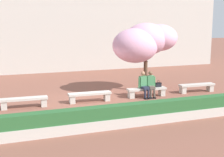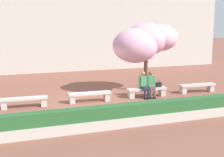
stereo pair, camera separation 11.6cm
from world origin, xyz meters
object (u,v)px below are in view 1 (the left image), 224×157
at_px(person_seated_right, 151,83).
at_px(stone_bench_near_west, 24,101).
at_px(handbag, 158,84).
at_px(stone_bench_east_end, 197,87).
at_px(stone_bench_near_east, 147,91).
at_px(cherry_tree_main, 145,41).
at_px(person_seated_left, 144,83).
at_px(stone_bench_center, 90,95).

bearing_deg(person_seated_right, stone_bench_near_west, 179.51).
bearing_deg(handbag, stone_bench_east_end, -0.70).
distance_m(stone_bench_near_east, cherry_tree_main, 2.64).
height_order(stone_bench_near_east, person_seated_left, person_seated_left).
bearing_deg(person_seated_right, stone_bench_near_east, 164.74).
height_order(stone_bench_near_west, person_seated_right, person_seated_right).
bearing_deg(stone_bench_near_east, person_seated_left, -165.08).
distance_m(person_seated_left, handbag, 0.87).
bearing_deg(stone_bench_east_end, stone_bench_near_east, 180.00).
bearing_deg(cherry_tree_main, stone_bench_near_west, -170.12).
xyz_separation_m(stone_bench_near_west, stone_bench_near_east, (5.88, 0.00, 0.00)).
distance_m(stone_bench_center, cherry_tree_main, 4.24).
relative_size(stone_bench_center, stone_bench_near_east, 1.00).
relative_size(handbag, cherry_tree_main, 0.09).
bearing_deg(handbag, person_seated_left, -174.57).
height_order(person_seated_left, handbag, person_seated_left).
height_order(stone_bench_near_east, person_seated_right, person_seated_right).
distance_m(person_seated_left, cherry_tree_main, 2.37).
height_order(stone_bench_center, stone_bench_near_east, same).
xyz_separation_m(person_seated_right, cherry_tree_main, (0.21, 1.15, 1.98)).
xyz_separation_m(stone_bench_near_west, person_seated_left, (5.68, -0.05, 0.39)).
bearing_deg(cherry_tree_main, stone_bench_near_east, -110.04).
bearing_deg(stone_bench_east_end, person_seated_right, -178.91).
xyz_separation_m(person_seated_left, handbag, (0.86, 0.08, -0.12)).
height_order(handbag, cherry_tree_main, cherry_tree_main).
bearing_deg(stone_bench_east_end, cherry_tree_main, 156.71).
height_order(stone_bench_near_west, person_seated_left, person_seated_left).
distance_m(stone_bench_center, stone_bench_near_east, 2.94).
relative_size(stone_bench_east_end, handbag, 5.94).
relative_size(stone_bench_near_east, handbag, 5.94).
bearing_deg(person_seated_left, handbag, 5.43).
bearing_deg(person_seated_right, handbag, 9.84).
height_order(person_seated_left, cherry_tree_main, cherry_tree_main).
bearing_deg(stone_bench_center, person_seated_right, -0.96).
distance_m(stone_bench_center, person_seated_left, 2.77).
xyz_separation_m(stone_bench_near_east, handbag, (0.66, 0.03, 0.27)).
bearing_deg(handbag, stone_bench_near_west, -179.76).
distance_m(handbag, cherry_tree_main, 2.37).
bearing_deg(handbag, stone_bench_center, -179.56).
relative_size(stone_bench_near_east, stone_bench_east_end, 1.00).
distance_m(stone_bench_east_end, handbag, 2.30).
relative_size(stone_bench_center, stone_bench_east_end, 1.00).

